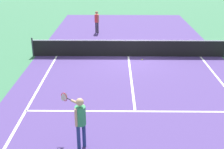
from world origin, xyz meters
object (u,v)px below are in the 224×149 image
at_px(player_far, 97,20).
at_px(tennis_ball_near_net, 142,60).
at_px(net, 129,48).
at_px(player_near, 80,117).

relative_size(player_far, tennis_ball_near_net, 24.28).
relative_size(net, player_near, 6.54).
distance_m(player_far, tennis_ball_near_net, 6.72).
xyz_separation_m(player_near, tennis_ball_near_net, (2.51, 8.01, -1.01)).
bearing_deg(player_near, player_far, 91.34).
bearing_deg(tennis_ball_near_net, net, 139.08).
xyz_separation_m(player_near, player_far, (-0.33, 14.03, -0.07)).
bearing_deg(tennis_ball_near_net, player_near, -107.42).
bearing_deg(player_far, player_near, -88.66).
distance_m(player_near, tennis_ball_near_net, 8.46).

